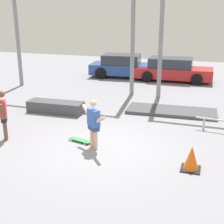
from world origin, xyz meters
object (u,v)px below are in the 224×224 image
skateboarder (94,122)px  grind_box (56,107)px  manual_pad (171,111)px  parked_car_blue (123,66)px  bystander (3,113)px  parked_car_red (172,70)px  traffic_cone (191,158)px  skateboard (80,140)px

skateboarder → grind_box: (-2.70, 2.66, -0.58)m
skateboarder → manual_pad: (1.72, 4.09, -0.74)m
parked_car_blue → bystander: 10.61m
skateboarder → parked_car_red: size_ratio=0.33×
parked_car_red → traffic_cone: bearing=-81.1°
parked_car_red → parked_car_blue: bearing=175.8°
parked_car_red → manual_pad: bearing=-83.8°
grind_box → traffic_cone: 6.38m
skateboard → parked_car_red: (1.45, 9.89, 0.57)m
skateboard → parked_car_blue: bearing=112.9°
skateboard → parked_car_blue: 10.16m
parked_car_blue → bystander: (-0.75, -10.58, 0.23)m
grind_box → parked_car_blue: parked_car_blue is taller
manual_pad → parked_car_red: 6.13m
grind_box → manual_pad: grind_box is taller
skateboarder → bystander: size_ratio=0.93×
parked_car_blue → bystander: bystander is taller
parked_car_red → traffic_cone: 10.80m
parked_car_red → bystander: size_ratio=2.80×
skateboarder → bystander: bystander is taller
skateboard → parked_car_red: size_ratio=0.18×
grind_box → bystander: bearing=-93.5°
skateboarder → manual_pad: size_ratio=0.42×
skateboarder → parked_car_red: (0.89, 10.13, -0.17)m
skateboard → parked_car_blue: (-1.56, 10.02, 0.60)m
skateboard → grind_box: 3.22m
grind_box → traffic_cone: bearing=-29.4°
manual_pad → bystander: bearing=-136.2°
grind_box → manual_pad: bearing=18.0°
skateboarder → grind_box: skateboarder is taller
grind_box → manual_pad: (4.41, 1.43, -0.16)m
skateboarder → manual_pad: skateboarder is taller
skateboarder → bystander: (-2.88, -0.31, 0.08)m
bystander → traffic_cone: bearing=-122.5°
bystander → traffic_cone: size_ratio=2.45×
parked_car_red → skateboard: bearing=-100.0°
manual_pad → parked_car_blue: size_ratio=0.84×
skateboard → manual_pad: bearing=73.3°
skateboard → manual_pad: size_ratio=0.22×
manual_pad → traffic_cone: bearing=-75.9°
manual_pad → bystander: (-4.59, -4.40, 0.83)m
grind_box → bystander: size_ratio=1.43×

